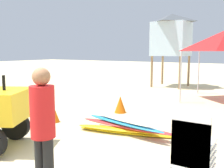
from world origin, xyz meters
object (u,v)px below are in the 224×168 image
object	(u,v)px
surfboard_pile	(123,126)
traffic_cone_near	(120,104)
lifeguard_tower	(172,35)
lifeguard_near_left	(43,125)
stacked_plastic_chairs	(192,150)
traffic_cone_far	(53,113)

from	to	relation	value
surfboard_pile	traffic_cone_near	distance (m)	2.14
lifeguard_tower	lifeguard_near_left	bearing A→B (deg)	-78.17
stacked_plastic_chairs	traffic_cone_far	world-z (taller)	stacked_plastic_chairs
traffic_cone_near	stacked_plastic_chairs	bearing A→B (deg)	-48.45
stacked_plastic_chairs	lifeguard_tower	bearing A→B (deg)	111.24
lifeguard_near_left	traffic_cone_far	world-z (taller)	lifeguard_near_left
surfboard_pile	stacked_plastic_chairs	bearing A→B (deg)	-41.62
surfboard_pile	lifeguard_near_left	distance (m)	3.07
stacked_plastic_chairs	surfboard_pile	size ratio (longest dim) A/B	0.47
stacked_plastic_chairs	traffic_cone_near	bearing A→B (deg)	131.55
lifeguard_tower	traffic_cone_near	world-z (taller)	lifeguard_tower
lifeguard_tower	traffic_cone_far	size ratio (longest dim) A/B	8.00
stacked_plastic_chairs	lifeguard_tower	world-z (taller)	lifeguard_tower
lifeguard_tower	traffic_cone_near	size ratio (longest dim) A/B	7.34
lifeguard_near_left	lifeguard_tower	xyz separation A→B (m)	(-2.40, 11.48, 1.81)
stacked_plastic_chairs	traffic_cone_far	distance (m)	4.68
surfboard_pile	lifeguard_tower	bearing A→B (deg)	102.64
stacked_plastic_chairs	surfboard_pile	world-z (taller)	stacked_plastic_chairs
stacked_plastic_chairs	lifeguard_tower	size ratio (longest dim) A/B	0.30
traffic_cone_near	traffic_cone_far	xyz separation A→B (m)	(-1.02, -1.95, -0.02)
surfboard_pile	traffic_cone_near	xyz separation A→B (m)	(-1.14, 1.81, 0.07)
traffic_cone_far	surfboard_pile	bearing A→B (deg)	3.76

